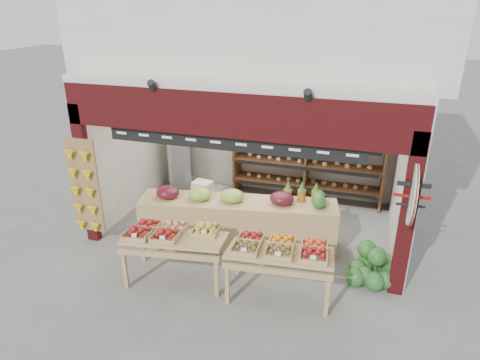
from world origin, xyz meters
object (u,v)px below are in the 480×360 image
refrigerator (187,157)px  display_table_right (280,250)px  cardboard_stack (212,201)px  display_table_left (169,235)px  back_shelving (308,147)px  mid_counter (237,221)px  watermelon_pile (372,269)px

refrigerator → display_table_right: (2.98, -3.30, -0.02)m
cardboard_stack → refrigerator: bearing=135.1°
display_table_left → display_table_right: (1.80, 0.07, 0.01)m
back_shelving → mid_counter: back_shelving is taller
display_table_left → back_shelving: bearing=65.8°
mid_counter → cardboard_stack: bearing=129.7°
display_table_left → cardboard_stack: bearing=94.5°
refrigerator → display_table_right: refrigerator is taller
back_shelving → display_table_right: size_ratio=2.01×
display_table_right → watermelon_pile: display_table_right is taller
cardboard_stack → display_table_right: 3.10m
display_table_left → watermelon_pile: size_ratio=2.04×
refrigerator → display_table_left: (1.18, -3.37, -0.03)m
display_table_left → display_table_right: 1.80m
mid_counter → back_shelving: bearing=68.9°
mid_counter → watermelon_pile: bearing=-9.8°
refrigerator → display_table_left: size_ratio=0.95×
back_shelving → watermelon_pile: bearing=-60.8°
back_shelving → display_table_right: 3.59m
back_shelving → display_table_left: 4.01m
display_table_right → mid_counter: bearing=131.6°
watermelon_pile → refrigerator: bearing=150.0°
refrigerator → mid_counter: size_ratio=0.45×
display_table_right → cardboard_stack: bearing=130.7°
back_shelving → cardboard_stack: bearing=-145.6°
cardboard_stack → display_table_left: bearing=-85.5°
watermelon_pile → display_table_right: bearing=-150.4°
mid_counter → display_table_left: mid_counter is taller
mid_counter → display_table_right: mid_counter is taller
back_shelving → display_table_left: back_shelving is taller
display_table_left → watermelon_pile: display_table_left is taller
back_shelving → display_table_left: (-1.63, -3.63, -0.48)m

